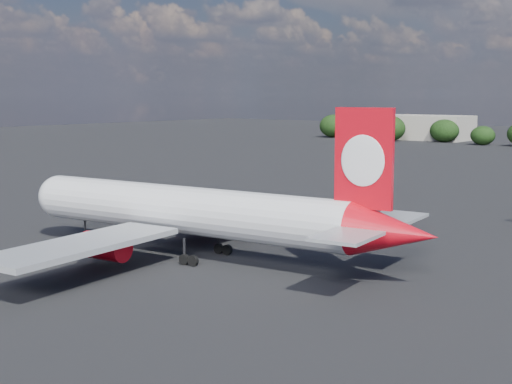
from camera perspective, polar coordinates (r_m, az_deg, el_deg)
The scene contains 3 objects.
ground at distance 100.48m, azimuth 10.31°, elevation -0.84°, with size 500.00×500.00×0.00m, color black.
qantas_airliner at distance 64.85m, azimuth -4.55°, elevation -1.69°, with size 42.70×40.68×13.93m.
terminal_building at distance 246.68m, azimuth 12.03°, elevation 5.12°, with size 42.00×16.00×8.00m.
Camera 1 is at (47.92, -27.05, 14.94)m, focal length 50.00 mm.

